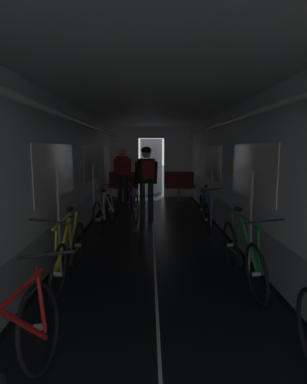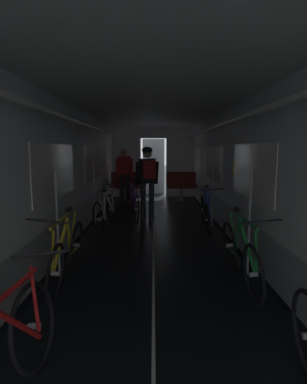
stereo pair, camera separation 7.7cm
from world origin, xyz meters
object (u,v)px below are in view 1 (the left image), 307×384
at_px(bicycle_silver, 105,211).
at_px(person_standing_near_bench, 123,172).
at_px(bicycle_blue, 205,212).
at_px(bicycle_purple_in_aisle, 133,203).
at_px(bicycle_red, 3,369).
at_px(bench_seat_far_right, 179,184).
at_px(bicycle_yellow, 69,254).
at_px(bench_seat_far_left, 124,184).
at_px(bicycle_green, 242,254).
at_px(person_cyclist_aisle, 147,176).

height_order(bicycle_silver, person_standing_near_bench, person_standing_near_bench).
height_order(bicycle_blue, bicycle_purple_in_aisle, bicycle_blue).
xyz_separation_m(bicycle_red, bicycle_purple_in_aisle, (0.47, 5.65, 0.00)).
relative_size(bench_seat_far_right, bicycle_blue, 0.58).
bearing_deg(bicycle_yellow, bicycle_purple_in_aisle, 80.44).
distance_m(bench_seat_far_left, bench_seat_far_right, 1.80).
height_order(bicycle_yellow, bicycle_red, bicycle_red).
bearing_deg(bicycle_green, person_cyclist_aisle, 109.85).
xyz_separation_m(bicycle_blue, person_standing_near_bench, (-1.98, 3.29, 0.59)).
xyz_separation_m(bench_seat_far_right, person_cyclist_aisle, (-1.04, -2.91, 0.50)).
bearing_deg(bicycle_red, bench_seat_far_left, 89.67).
height_order(bicycle_silver, person_cyclist_aisle, person_cyclist_aisle).
xyz_separation_m(bench_seat_far_left, bench_seat_far_right, (1.80, 0.00, 0.00)).
bearing_deg(bicycle_purple_in_aisle, person_cyclist_aisle, -37.69).
height_order(bench_seat_far_right, bicycle_silver, bicycle_silver).
relative_size(bench_seat_far_left, bicycle_purple_in_aisle, 0.59).
distance_m(bench_seat_far_left, bicycle_silver, 3.59).
xyz_separation_m(bench_seat_far_left, bicycle_silver, (-0.10, -3.59, -0.19)).
xyz_separation_m(bicycle_yellow, bicycle_purple_in_aisle, (0.61, 3.60, 0.00)).
height_order(bicycle_red, person_cyclist_aisle, person_cyclist_aisle).
distance_m(bench_seat_far_left, bicycle_red, 8.29).
bearing_deg(person_standing_near_bench, bicycle_blue, -58.95).
bearing_deg(bicycle_red, bicycle_silver, 90.60).
relative_size(bicycle_yellow, bicycle_red, 1.00).
xyz_separation_m(bicycle_red, person_cyclist_aisle, (0.81, 5.39, 0.69)).
distance_m(bicycle_red, bicycle_purple_in_aisle, 5.67).
height_order(bicycle_red, bicycle_purple_in_aisle, bicycle_red).
bearing_deg(bench_seat_far_left, bicycle_red, -90.33).
height_order(bicycle_green, person_cyclist_aisle, person_cyclist_aisle).
height_order(bicycle_silver, bicycle_purple_in_aisle, bicycle_silver).
distance_m(bicycle_green, bicycle_red, 2.86).
relative_size(bench_seat_far_right, person_cyclist_aisle, 0.57).
distance_m(bicycle_purple_in_aisle, person_standing_near_bench, 2.38).
xyz_separation_m(bicycle_green, bicycle_silver, (-2.08, 2.69, -0.00)).
bearing_deg(bicycle_blue, bicycle_green, -90.02).
bearing_deg(bicycle_purple_in_aisle, bicycle_silver, -119.01).
height_order(bench_seat_far_left, bicycle_yellow, bench_seat_far_left).
xyz_separation_m(bicycle_green, bicycle_red, (-2.03, -2.02, -0.00)).
bearing_deg(bicycle_green, person_standing_near_bench, 108.53).
height_order(bench_seat_far_right, bicycle_blue, bench_seat_far_right).
bearing_deg(bicycle_green, bicycle_yellow, 179.28).
distance_m(bench_seat_far_left, bicycle_yellow, 6.25).
height_order(bicycle_blue, bicycle_yellow, same).
relative_size(bicycle_silver, person_standing_near_bench, 1.01).
bearing_deg(bicycle_blue, person_standing_near_bench, 121.05).
height_order(bench_seat_far_right, bicycle_green, bench_seat_far_right).
bearing_deg(person_standing_near_bench, bicycle_purple_in_aisle, -79.45).
height_order(bicycle_yellow, person_standing_near_bench, person_standing_near_bench).
height_order(bench_seat_far_right, bicycle_red, bicycle_red).
distance_m(bicycle_silver, person_standing_near_bench, 3.27).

